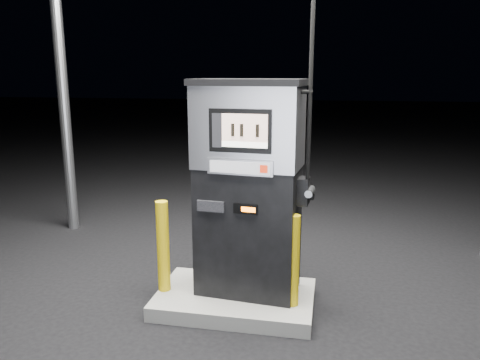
# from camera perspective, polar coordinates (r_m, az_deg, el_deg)

# --- Properties ---
(ground) EXTENTS (80.00, 80.00, 0.00)m
(ground) POSITION_cam_1_polar(r_m,az_deg,el_deg) (5.03, -0.58, -15.07)
(ground) COLOR black
(ground) RESTS_ON ground
(pump_island) EXTENTS (1.60, 1.00, 0.15)m
(pump_island) POSITION_cam_1_polar(r_m,az_deg,el_deg) (5.00, -0.58, -14.31)
(pump_island) COLOR slate
(pump_island) RESTS_ON ground
(fuel_dispenser) EXTENTS (1.21, 0.73, 4.47)m
(fuel_dispenser) POSITION_cam_1_polar(r_m,az_deg,el_deg) (4.65, 1.09, -0.82)
(fuel_dispenser) COLOR black
(fuel_dispenser) RESTS_ON pump_island
(bollard_left) EXTENTS (0.14, 0.14, 0.95)m
(bollard_left) POSITION_cam_1_polar(r_m,az_deg,el_deg) (4.90, -9.36, -7.99)
(bollard_left) COLOR gold
(bollard_left) RESTS_ON pump_island
(bollard_right) EXTENTS (0.14, 0.14, 0.91)m
(bollard_right) POSITION_cam_1_polar(r_m,az_deg,el_deg) (4.57, 6.50, -9.75)
(bollard_right) COLOR gold
(bollard_right) RESTS_ON pump_island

